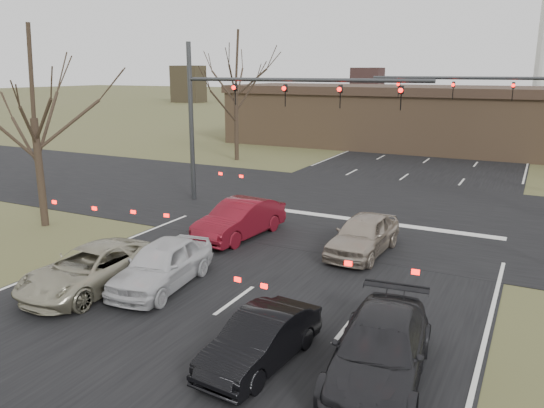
# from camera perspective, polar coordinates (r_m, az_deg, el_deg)

# --- Properties ---
(ground) EXTENTS (360.00, 360.00, 0.00)m
(ground) POSITION_cam_1_polar(r_m,az_deg,el_deg) (13.76, -10.69, -14.85)
(ground) COLOR brown
(ground) RESTS_ON ground
(road_main) EXTENTS (14.00, 300.00, 0.02)m
(road_main) POSITION_cam_1_polar(r_m,az_deg,el_deg) (70.12, 20.92, 7.85)
(road_main) COLOR black
(road_main) RESTS_ON ground
(road_cross) EXTENTS (200.00, 14.00, 0.02)m
(road_cross) POSITION_cam_1_polar(r_m,az_deg,el_deg) (26.38, 9.49, -0.51)
(road_cross) COLOR black
(road_cross) RESTS_ON ground
(building) EXTENTS (42.40, 10.40, 5.30)m
(building) POSITION_cam_1_polar(r_m,az_deg,el_deg) (47.88, 20.50, 8.56)
(building) COLOR brown
(building) RESTS_ON ground
(mast_arm_near) EXTENTS (12.12, 0.24, 8.00)m
(mast_arm_near) POSITION_cam_1_polar(r_m,az_deg,el_deg) (25.84, -2.75, 10.74)
(mast_arm_near) COLOR #383A3D
(mast_arm_near) RESTS_ON ground
(mast_arm_far) EXTENTS (11.12, 0.24, 8.00)m
(mast_arm_far) POSITION_cam_1_polar(r_m,az_deg,el_deg) (32.46, 24.97, 10.06)
(mast_arm_far) COLOR #383A3D
(mast_arm_far) RESTS_ON ground
(tree_left_near) EXTENTS (5.10, 5.10, 8.50)m
(tree_left_near) POSITION_cam_1_polar(r_m,az_deg,el_deg) (24.50, -24.70, 12.81)
(tree_left_near) COLOR black
(tree_left_near) RESTS_ON ground
(tree_left_far) EXTENTS (5.70, 5.70, 9.50)m
(tree_left_far) POSITION_cam_1_polar(r_m,az_deg,el_deg) (40.08, -3.98, 15.19)
(tree_left_far) COLOR black
(tree_left_far) RESTS_ON ground
(car_silver_suv) EXTENTS (2.26, 4.84, 1.34)m
(car_silver_suv) POSITION_cam_1_polar(r_m,az_deg,el_deg) (17.41, -18.84, -6.60)
(car_silver_suv) COLOR #9F9A81
(car_silver_suv) RESTS_ON ground
(car_white_sedan) EXTENTS (2.24, 4.50, 1.47)m
(car_white_sedan) POSITION_cam_1_polar(r_m,az_deg,el_deg) (17.01, -11.75, -6.37)
(car_white_sedan) COLOR #BDBEC0
(car_white_sedan) RESTS_ON ground
(car_black_hatch) EXTENTS (1.60, 3.80, 1.22)m
(car_black_hatch) POSITION_cam_1_polar(r_m,az_deg,el_deg) (12.57, -1.22, -14.38)
(car_black_hatch) COLOR black
(car_black_hatch) RESTS_ON ground
(car_charcoal_sedan) EXTENTS (2.45, 4.96, 1.39)m
(car_charcoal_sedan) POSITION_cam_1_polar(r_m,az_deg,el_deg) (12.23, 11.54, -15.10)
(car_charcoal_sedan) COLOR black
(car_charcoal_sedan) RESTS_ON ground
(car_red_ahead) EXTENTS (2.06, 4.75, 1.52)m
(car_red_ahead) POSITION_cam_1_polar(r_m,az_deg,el_deg) (21.52, -3.50, -1.64)
(car_red_ahead) COLOR maroon
(car_red_ahead) RESTS_ON ground
(car_silver_ahead) EXTENTS (1.94, 4.39, 1.47)m
(car_silver_ahead) POSITION_cam_1_polar(r_m,az_deg,el_deg) (19.87, 9.79, -3.25)
(car_silver_ahead) COLOR #A49684
(car_silver_ahead) RESTS_ON ground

